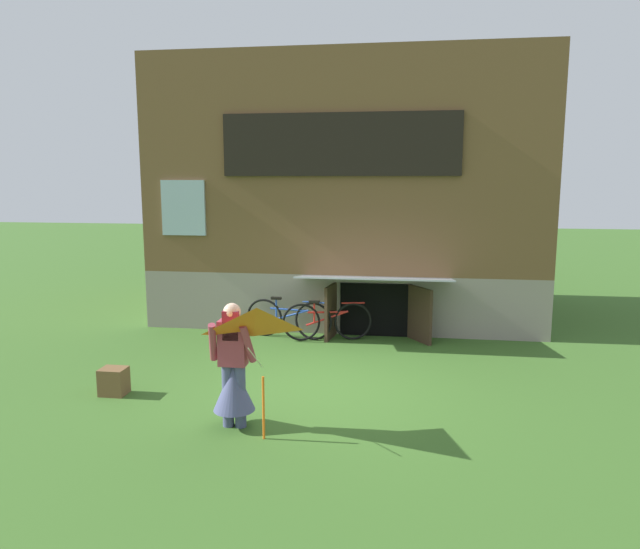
{
  "coord_description": "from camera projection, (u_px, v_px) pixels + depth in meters",
  "views": [
    {
      "loc": [
        1.28,
        -8.37,
        3.07
      ],
      "look_at": [
        -0.03,
        0.56,
        1.6
      ],
      "focal_mm": 33.1,
      "sensor_mm": 36.0,
      "label": 1
    }
  ],
  "objects": [
    {
      "name": "ground_plane",
      "position": [
        317.0,
        386.0,
        8.85
      ],
      "size": [
        60.0,
        60.0,
        0.0
      ],
      "primitive_type": "plane",
      "color": "#386023"
    },
    {
      "name": "log_house",
      "position": [
        351.0,
        192.0,
        13.58
      ],
      "size": [
        8.09,
        5.72,
        5.54
      ],
      "color": "gray",
      "rests_on": "ground_plane"
    },
    {
      "name": "person",
      "position": [
        233.0,
        376.0,
        7.29
      ],
      "size": [
        0.61,
        0.52,
        1.58
      ],
      "rotation": [
        0.0,
        0.0,
        -0.29
      ],
      "color": "#474C75",
      "rests_on": "ground_plane"
    },
    {
      "name": "kite",
      "position": [
        257.0,
        344.0,
        6.59
      ],
      "size": [
        1.07,
        1.11,
        1.51
      ],
      "color": "orange",
      "rests_on": "ground_plane"
    },
    {
      "name": "bicycle_red",
      "position": [
        327.0,
        321.0,
        11.27
      ],
      "size": [
        1.69,
        0.42,
        0.78
      ],
      "rotation": [
        0.0,
        0.0,
        0.22
      ],
      "color": "black",
      "rests_on": "ground_plane"
    },
    {
      "name": "bicycle_blue",
      "position": [
        288.0,
        318.0,
        11.44
      ],
      "size": [
        1.75,
        0.32,
        0.8
      ],
      "rotation": [
        0.0,
        0.0,
        -0.16
      ],
      "color": "black",
      "rests_on": "ground_plane"
    },
    {
      "name": "wooden_crate",
      "position": [
        114.0,
        381.0,
        8.47
      ],
      "size": [
        0.36,
        0.31,
        0.39
      ],
      "primitive_type": "cube",
      "color": "brown",
      "rests_on": "ground_plane"
    }
  ]
}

